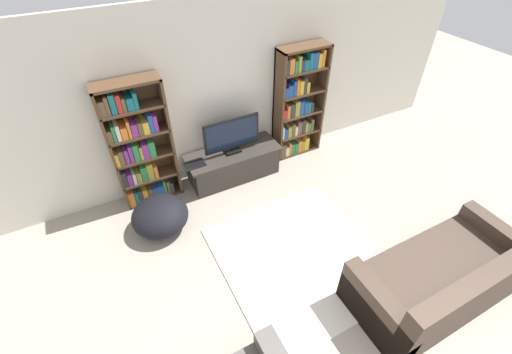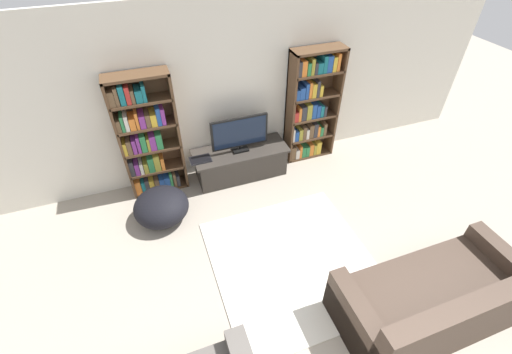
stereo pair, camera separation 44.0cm
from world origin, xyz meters
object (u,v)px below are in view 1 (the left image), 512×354
object	(u,v)px
bookshelf_left	(139,148)
tv_stand	(233,164)
bookshelf_right	(297,104)
beanbag_ottoman	(160,216)
laptop	(194,164)
couch_right_sofa	(442,280)
television	(232,135)

from	to	relation	value
bookshelf_left	tv_stand	distance (m)	1.45
bookshelf_right	beanbag_ottoman	xyz separation A→B (m)	(-2.54, -0.69, -0.69)
bookshelf_left	bookshelf_right	world-z (taller)	same
laptop	couch_right_sofa	bearing A→B (deg)	-58.69
bookshelf_right	tv_stand	world-z (taller)	bookshelf_right
television	couch_right_sofa	xyz separation A→B (m)	(1.15, -2.96, -0.49)
bookshelf_left	bookshelf_right	bearing A→B (deg)	-0.02
bookshelf_right	couch_right_sofa	bearing A→B (deg)	-91.24
tv_stand	television	size ratio (longest dim) A/B	1.69
couch_right_sofa	bookshelf_left	bearing A→B (deg)	128.10
bookshelf_left	television	distance (m)	1.31
bookshelf_left	television	xyz separation A→B (m)	(1.30, -0.16, -0.10)
bookshelf_left	laptop	distance (m)	0.79
tv_stand	couch_right_sofa	bearing A→B (deg)	-68.81
television	couch_right_sofa	world-z (taller)	television
television	bookshelf_right	bearing A→B (deg)	7.29
tv_stand	beanbag_ottoman	bearing A→B (deg)	-157.74
couch_right_sofa	beanbag_ottoman	xyz separation A→B (m)	(-2.47, 2.43, -0.07)
bookshelf_right	couch_right_sofa	distance (m)	3.18
bookshelf_left	tv_stand	size ratio (longest dim) A/B	1.25
laptop	beanbag_ottoman	xyz separation A→B (m)	(-0.69, -0.50, -0.27)
bookshelf_right	laptop	bearing A→B (deg)	-174.03
beanbag_ottoman	bookshelf_left	bearing A→B (deg)	88.32
tv_stand	laptop	bearing A→B (deg)	-176.40
bookshelf_right	television	size ratio (longest dim) A/B	2.12
bookshelf_right	television	distance (m)	1.23
tv_stand	beanbag_ottoman	xyz separation A→B (m)	(-1.32, -0.54, -0.02)
bookshelf_right	tv_stand	distance (m)	1.39
bookshelf_right	laptop	size ratio (longest dim) A/B	5.81
bookshelf_left	couch_right_sofa	size ratio (longest dim) A/B	0.92
television	beanbag_ottoman	xyz separation A→B (m)	(-1.32, -0.54, -0.56)
tv_stand	laptop	distance (m)	0.68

